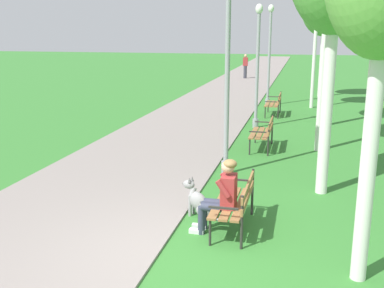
# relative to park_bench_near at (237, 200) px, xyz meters

# --- Properties ---
(ground_plane) EXTENTS (120.00, 120.00, 0.00)m
(ground_plane) POSITION_rel_park_bench_near_xyz_m (-0.66, -1.21, -0.51)
(ground_plane) COLOR #33752D
(paved_path) EXTENTS (3.94, 60.00, 0.04)m
(paved_path) POSITION_rel_park_bench_near_xyz_m (-2.93, 22.79, -0.49)
(paved_path) COLOR gray
(paved_path) RESTS_ON ground
(park_bench_near) EXTENTS (0.55, 1.50, 0.85)m
(park_bench_near) POSITION_rel_park_bench_near_xyz_m (0.00, 0.00, 0.00)
(park_bench_near) COLOR olive
(park_bench_near) RESTS_ON ground
(park_bench_mid) EXTENTS (0.55, 1.50, 0.85)m
(park_bench_mid) POSITION_rel_park_bench_near_xyz_m (-0.05, 5.44, 0.00)
(park_bench_mid) COLOR olive
(park_bench_mid) RESTS_ON ground
(park_bench_far) EXTENTS (0.55, 1.50, 0.85)m
(park_bench_far) POSITION_rel_park_bench_near_xyz_m (-0.11, 10.80, 0.00)
(park_bench_far) COLOR olive
(park_bench_far) RESTS_ON ground
(person_seated_on_near_bench) EXTENTS (0.74, 0.49, 1.25)m
(person_seated_on_near_bench) POSITION_rel_park_bench_near_xyz_m (-0.21, -0.21, 0.17)
(person_seated_on_near_bench) COLOR #33384C
(person_seated_on_near_bench) RESTS_ON ground
(dog_grey) EXTENTS (0.81, 0.42, 0.71)m
(dog_grey) POSITION_rel_park_bench_near_xyz_m (-0.69, 0.37, -0.25)
(dog_grey) COLOR gray
(dog_grey) RESTS_ON ground
(lamp_post_near) EXTENTS (0.24, 0.24, 4.68)m
(lamp_post_near) POSITION_rel_park_bench_near_xyz_m (-0.68, 2.97, 1.91)
(lamp_post_near) COLOR gray
(lamp_post_near) RESTS_ON ground
(lamp_post_mid) EXTENTS (0.24, 0.24, 4.03)m
(lamp_post_mid) POSITION_rel_park_bench_near_xyz_m (-0.58, 8.32, 1.57)
(lamp_post_mid) COLOR gray
(lamp_post_mid) RESTS_ON ground
(lamp_post_far) EXTENTS (0.24, 0.24, 4.26)m
(lamp_post_far) POSITION_rel_park_bench_near_xyz_m (-0.57, 13.18, 1.69)
(lamp_post_far) COLOR gray
(lamp_post_far) RESTS_ON ground
(birch_tree_sixth) EXTENTS (2.15, 1.88, 5.63)m
(birch_tree_sixth) POSITION_rel_park_bench_near_xyz_m (1.68, 16.47, 3.75)
(birch_tree_sixth) COLOR silver
(birch_tree_sixth) RESTS_ON ground
(pedestrian_distant) EXTENTS (0.32, 0.22, 1.65)m
(pedestrian_distant) POSITION_rel_park_bench_near_xyz_m (-3.02, 24.45, 0.33)
(pedestrian_distant) COLOR #383842
(pedestrian_distant) RESTS_ON ground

